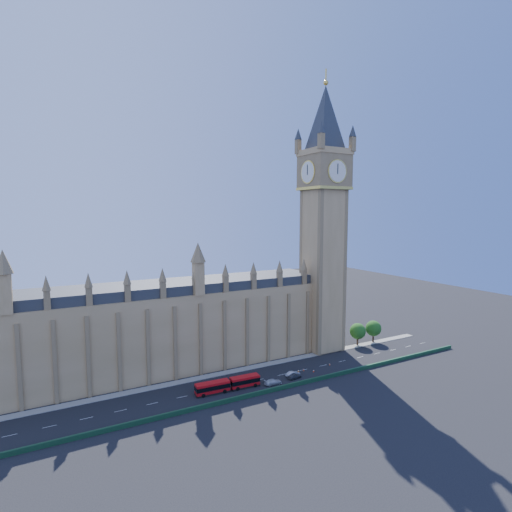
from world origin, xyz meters
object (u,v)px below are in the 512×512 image
red_bus (228,385)px  car_grey (295,376)px  car_silver (293,374)px  car_white (273,382)px

red_bus → car_grey: size_ratio=4.15×
car_silver → car_white: (-8.37, -2.16, -0.01)m
red_bus → car_white: red_bus is taller
car_white → car_grey: bearing=-82.7°
car_silver → car_white: car_silver is taller
red_bus → car_white: 13.51m
car_grey → car_silver: 1.69m
car_silver → car_white: 8.64m
red_bus → car_silver: (21.59, -0.45, -0.92)m
car_grey → car_white: (-7.92, -0.53, -0.03)m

